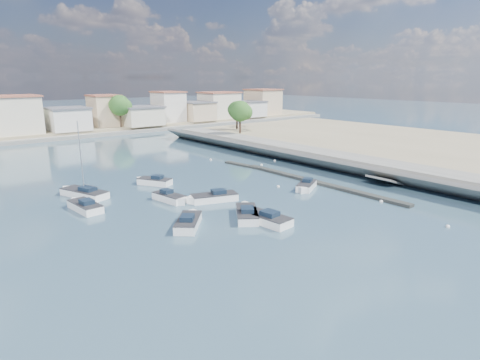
{
  "coord_description": "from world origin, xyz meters",
  "views": [
    {
      "loc": [
        -32.98,
        -22.66,
        13.49
      ],
      "look_at": [
        -3.02,
        13.69,
        1.4
      ],
      "focal_mm": 30.0,
      "sensor_mm": 36.0,
      "label": 1
    }
  ],
  "objects_px": {
    "motorboat_d": "(306,186)",
    "motorboat_f": "(153,182)",
    "motorboat_h": "(247,213)",
    "motorboat_c": "(212,198)",
    "motorboat_e": "(84,206)",
    "sailboat": "(83,193)",
    "motorboat_g": "(171,198)",
    "motorboat_a": "(263,218)",
    "motorboat_b": "(189,222)"
  },
  "relations": [
    {
      "from": "motorboat_d",
      "to": "motorboat_f",
      "type": "bearing_deg",
      "value": 133.56
    },
    {
      "from": "motorboat_f",
      "to": "motorboat_h",
      "type": "bearing_deg",
      "value": -85.89
    },
    {
      "from": "motorboat_c",
      "to": "motorboat_h",
      "type": "height_order",
      "value": "same"
    },
    {
      "from": "motorboat_e",
      "to": "sailboat",
      "type": "relative_size",
      "value": 0.6
    },
    {
      "from": "motorboat_f",
      "to": "motorboat_g",
      "type": "height_order",
      "value": "same"
    },
    {
      "from": "motorboat_e",
      "to": "motorboat_h",
      "type": "bearing_deg",
      "value": -47.05
    },
    {
      "from": "motorboat_g",
      "to": "sailboat",
      "type": "bearing_deg",
      "value": 129.97
    },
    {
      "from": "motorboat_e",
      "to": "motorboat_f",
      "type": "bearing_deg",
      "value": 24.16
    },
    {
      "from": "motorboat_a",
      "to": "motorboat_f",
      "type": "height_order",
      "value": "same"
    },
    {
      "from": "motorboat_d",
      "to": "motorboat_g",
      "type": "xyz_separation_m",
      "value": [
        -15.48,
        6.35,
        0.0
      ]
    },
    {
      "from": "motorboat_d",
      "to": "motorboat_f",
      "type": "relative_size",
      "value": 0.97
    },
    {
      "from": "motorboat_f",
      "to": "motorboat_g",
      "type": "relative_size",
      "value": 0.96
    },
    {
      "from": "motorboat_b",
      "to": "motorboat_c",
      "type": "relative_size",
      "value": 0.82
    },
    {
      "from": "motorboat_c",
      "to": "motorboat_h",
      "type": "relative_size",
      "value": 1.1
    },
    {
      "from": "sailboat",
      "to": "motorboat_e",
      "type": "bearing_deg",
      "value": -107.26
    },
    {
      "from": "motorboat_c",
      "to": "motorboat_f",
      "type": "bearing_deg",
      "value": 98.75
    },
    {
      "from": "motorboat_b",
      "to": "motorboat_g",
      "type": "xyz_separation_m",
      "value": [
        2.54,
        7.8,
        0.0
      ]
    },
    {
      "from": "motorboat_h",
      "to": "motorboat_f",
      "type": "bearing_deg",
      "value": 94.11
    },
    {
      "from": "motorboat_c",
      "to": "motorboat_e",
      "type": "height_order",
      "value": "same"
    },
    {
      "from": "motorboat_d",
      "to": "motorboat_h",
      "type": "xyz_separation_m",
      "value": [
        -12.27,
        -3.05,
        0.0
      ]
    },
    {
      "from": "motorboat_d",
      "to": "sailboat",
      "type": "xyz_separation_m",
      "value": [
        -22.39,
        14.59,
        0.03
      ]
    },
    {
      "from": "motorboat_a",
      "to": "motorboat_c",
      "type": "height_order",
      "value": "same"
    },
    {
      "from": "motorboat_e",
      "to": "motorboat_f",
      "type": "distance_m",
      "value": 11.46
    },
    {
      "from": "motorboat_d",
      "to": "sailboat",
      "type": "relative_size",
      "value": 0.5
    },
    {
      "from": "motorboat_c",
      "to": "motorboat_d",
      "type": "xyz_separation_m",
      "value": [
        11.85,
        -3.44,
        -0.0
      ]
    },
    {
      "from": "motorboat_a",
      "to": "motorboat_d",
      "type": "bearing_deg",
      "value": 23.04
    },
    {
      "from": "motorboat_a",
      "to": "motorboat_g",
      "type": "distance_m",
      "value": 11.96
    },
    {
      "from": "motorboat_f",
      "to": "motorboat_a",
      "type": "bearing_deg",
      "value": -85.28
    },
    {
      "from": "motorboat_a",
      "to": "motorboat_e",
      "type": "xyz_separation_m",
      "value": [
        -12.05,
        14.59,
        -0.0
      ]
    },
    {
      "from": "motorboat_b",
      "to": "motorboat_g",
      "type": "relative_size",
      "value": 0.98
    },
    {
      "from": "motorboat_c",
      "to": "motorboat_e",
      "type": "relative_size",
      "value": 1.06
    },
    {
      "from": "motorboat_c",
      "to": "sailboat",
      "type": "bearing_deg",
      "value": 133.36
    },
    {
      "from": "motorboat_b",
      "to": "sailboat",
      "type": "height_order",
      "value": "sailboat"
    },
    {
      "from": "motorboat_h",
      "to": "sailboat",
      "type": "xyz_separation_m",
      "value": [
        -10.12,
        17.64,
        0.03
      ]
    },
    {
      "from": "motorboat_a",
      "to": "motorboat_b",
      "type": "relative_size",
      "value": 1.27
    },
    {
      "from": "motorboat_g",
      "to": "motorboat_h",
      "type": "bearing_deg",
      "value": -71.15
    },
    {
      "from": "motorboat_g",
      "to": "motorboat_b",
      "type": "bearing_deg",
      "value": -108.01
    },
    {
      "from": "motorboat_a",
      "to": "motorboat_e",
      "type": "bearing_deg",
      "value": 129.56
    },
    {
      "from": "motorboat_a",
      "to": "motorboat_c",
      "type": "distance_m",
      "value": 8.51
    },
    {
      "from": "motorboat_g",
      "to": "sailboat",
      "type": "distance_m",
      "value": 10.76
    },
    {
      "from": "motorboat_b",
      "to": "motorboat_h",
      "type": "distance_m",
      "value": 5.96
    },
    {
      "from": "motorboat_a",
      "to": "motorboat_f",
      "type": "relative_size",
      "value": 1.3
    },
    {
      "from": "motorboat_e",
      "to": "motorboat_h",
      "type": "height_order",
      "value": "same"
    },
    {
      "from": "motorboat_a",
      "to": "motorboat_e",
      "type": "height_order",
      "value": "same"
    },
    {
      "from": "motorboat_g",
      "to": "motorboat_a",
      "type": "bearing_deg",
      "value": -72.68
    },
    {
      "from": "motorboat_b",
      "to": "sailboat",
      "type": "distance_m",
      "value": 16.63
    },
    {
      "from": "motorboat_c",
      "to": "motorboat_d",
      "type": "distance_m",
      "value": 12.34
    },
    {
      "from": "motorboat_d",
      "to": "motorboat_e",
      "type": "xyz_separation_m",
      "value": [
        -23.97,
        9.52,
        0.0
      ]
    },
    {
      "from": "motorboat_f",
      "to": "sailboat",
      "type": "distance_m",
      "value": 8.89
    },
    {
      "from": "motorboat_a",
      "to": "sailboat",
      "type": "xyz_separation_m",
      "value": [
        -10.47,
        19.66,
        0.03
      ]
    }
  ]
}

